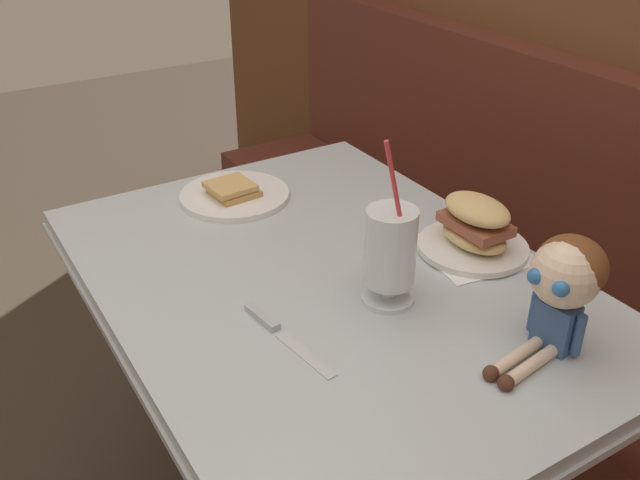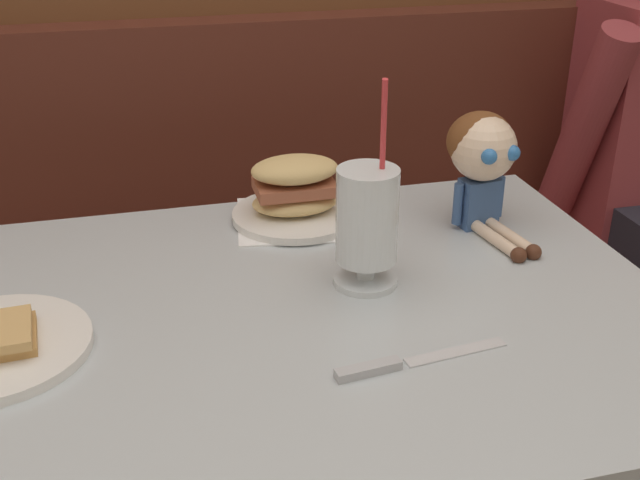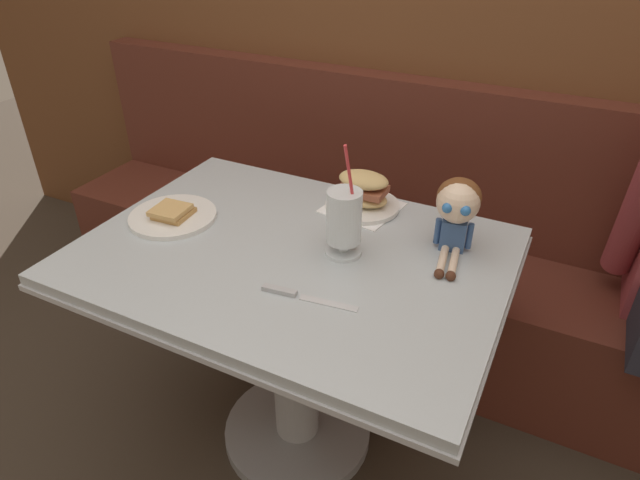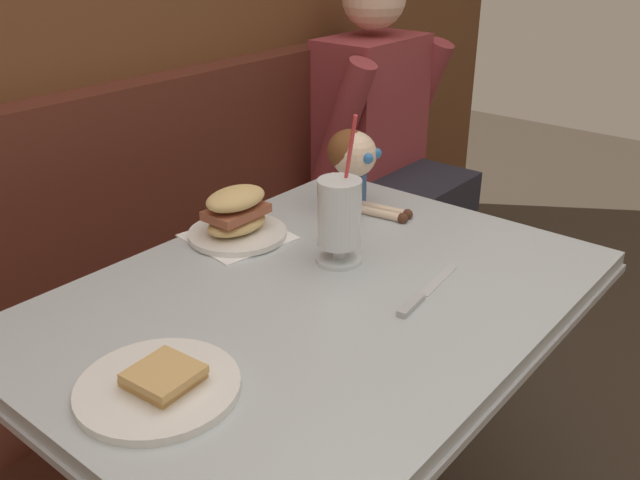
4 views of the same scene
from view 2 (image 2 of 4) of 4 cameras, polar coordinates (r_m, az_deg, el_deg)
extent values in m
cube|color=#512319|center=(1.87, -5.90, -9.56)|extent=(2.60, 0.48, 0.45)
cube|color=#512319|center=(1.81, -7.56, 6.93)|extent=(2.60, 0.10, 0.55)
cube|color=#B2BCC1|center=(1.11, -2.27, -5.76)|extent=(1.10, 0.80, 0.03)
cube|color=#B7BABF|center=(1.12, -2.25, -6.76)|extent=(1.11, 0.81, 0.02)
cylinder|color=silver|center=(1.17, 3.29, -2.91)|extent=(0.10, 0.10, 0.01)
cylinder|color=silver|center=(1.16, 3.32, -2.05)|extent=(0.03, 0.03, 0.03)
cylinder|color=silver|center=(1.12, 3.43, 1.79)|extent=(0.09, 0.09, 0.14)
cylinder|color=#ADE0A8|center=(1.13, 3.42, 1.37)|extent=(0.08, 0.08, 0.12)
cylinder|color=#DB383D|center=(1.09, 4.57, 6.37)|extent=(0.03, 0.05, 0.22)
cube|color=white|center=(1.37, -1.79, 1.53)|extent=(0.23, 0.23, 0.00)
cylinder|color=white|center=(1.37, -1.80, 1.84)|extent=(0.22, 0.22, 0.01)
ellipsoid|color=tan|center=(1.36, -1.81, 2.78)|extent=(0.15, 0.10, 0.04)
cube|color=#995138|center=(1.35, -1.83, 3.87)|extent=(0.14, 0.09, 0.02)
ellipsoid|color=tan|center=(1.34, -1.85, 5.14)|extent=(0.15, 0.10, 0.04)
cube|color=silver|center=(1.03, 9.81, -8.02)|extent=(0.14, 0.04, 0.00)
cube|color=#B2B5BA|center=(0.98, 3.52, -9.34)|extent=(0.09, 0.03, 0.01)
cube|color=#385689|center=(1.36, 11.40, 2.69)|extent=(0.07, 0.05, 0.08)
sphere|color=beige|center=(1.33, 11.76, 6.56)|extent=(0.11, 0.11, 0.11)
ellipsoid|color=brown|center=(1.34, 11.51, 7.04)|extent=(0.13, 0.12, 0.10)
sphere|color=#2D6BB2|center=(1.28, 12.16, 5.93)|extent=(0.03, 0.03, 0.03)
sphere|color=#2D6BB2|center=(1.30, 13.77, 6.15)|extent=(0.03, 0.03, 0.03)
cylinder|color=beige|center=(1.31, 12.67, 0.01)|extent=(0.04, 0.12, 0.02)
cylinder|color=beige|center=(1.33, 13.67, 0.21)|extent=(0.04, 0.12, 0.02)
sphere|color=#4C2819|center=(1.27, 14.20, -1.09)|extent=(0.03, 0.03, 0.03)
sphere|color=#4C2819|center=(1.28, 15.21, -0.86)|extent=(0.03, 0.03, 0.03)
cylinder|color=#385689|center=(1.34, 9.95, 2.60)|extent=(0.02, 0.02, 0.07)
cylinder|color=#385689|center=(1.38, 12.83, 3.10)|extent=(0.02, 0.02, 0.07)
cylinder|color=maroon|center=(1.88, 18.67, 7.86)|extent=(0.09, 0.25, 0.48)
camera|label=1|loc=(1.19, 65.05, 19.35)|focal=39.37mm
camera|label=3|loc=(0.84, 91.31, 16.60)|focal=30.65mm
camera|label=4|loc=(0.73, -92.22, 6.50)|focal=38.83mm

